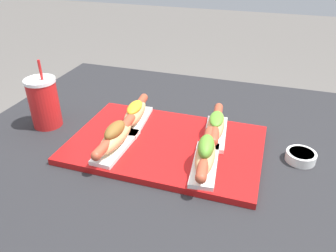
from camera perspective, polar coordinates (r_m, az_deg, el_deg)
The scene contains 8 objects.
patio_table at distance 1.20m, azimuth 1.20°, elevation -18.19°, with size 1.24×1.05×0.75m.
serving_tray at distance 0.93m, azimuth -0.38°, elevation -3.20°, with size 0.53×0.35×0.02m.
hot_dog_0 at distance 0.89m, azimuth -9.13°, elevation -1.98°, with size 0.07×0.23×0.08m.
hot_dog_1 at distance 0.82m, azimuth 6.55°, elevation -4.94°, with size 0.08×0.22×0.08m.
hot_dog_2 at distance 1.00m, azimuth -5.76°, elevation 2.16°, with size 0.08×0.22×0.07m.
hot_dog_3 at distance 0.95m, azimuth 8.36°, elevation 0.13°, with size 0.08×0.22×0.06m.
sauce_bowl at distance 0.94m, azimuth 22.13°, elevation -4.87°, with size 0.08×0.08×0.03m.
drink_cup at distance 1.07m, azimuth -20.77°, elevation 3.84°, with size 0.09×0.09×0.22m.
Camera 1 is at (0.22, -0.76, 1.27)m, focal length 35.00 mm.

